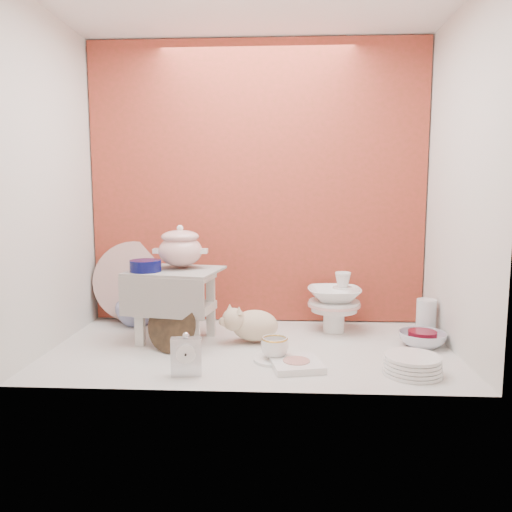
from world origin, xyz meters
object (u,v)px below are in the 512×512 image
Objects in this scene: mantel_clock at (186,354)px; crystal_bowl at (422,339)px; plush_pig at (255,325)px; gold_rim_teacup at (275,348)px; blue_white_vase at (137,303)px; porcelain_tower at (334,302)px; floral_platter at (134,282)px; dinner_plate_stack at (412,365)px; step_stool at (176,305)px; soup_tureen at (180,247)px.

mantel_clock is 1.10m from crystal_bowl.
mantel_clock is 0.61× the size of plush_pig.
crystal_bowl is (0.68, 0.23, -0.02)m from gold_rim_teacup.
blue_white_vase is 1.11× the size of crystal_bowl.
plush_pig reaches higher than gold_rim_teacup.
plush_pig is at bearing -23.60° from blue_white_vase.
blue_white_vase is at bearing 159.27° from plush_pig.
mantel_clock is 0.80× the size of crystal_bowl.
porcelain_tower is (0.29, 0.46, 0.10)m from gold_rim_teacup.
gold_rim_teacup is (0.75, -0.54, -0.06)m from blue_white_vase.
floral_platter reaches higher than dinner_plate_stack.
blue_white_vase is (0.03, -0.08, -0.10)m from floral_platter.
dinner_plate_stack is 0.38m from crystal_bowl.
crystal_bowl is (1.42, -0.31, -0.08)m from blue_white_vase.
blue_white_vase is (-0.27, 0.27, -0.05)m from step_stool.
porcelain_tower reaches higher than gold_rim_teacup.
floral_platter is at bearing 165.25° from crystal_bowl.
porcelain_tower is (1.04, -0.08, 0.04)m from blue_white_vase.
soup_tureen is 0.49m from blue_white_vase.
mantel_clock is 0.50m from plush_pig.
mantel_clock is at bearing -63.15° from step_stool.
soup_tureen is (0.02, 0.04, 0.28)m from step_stool.
dinner_plate_stack reaches higher than crystal_bowl.
floral_platter reaches higher than plush_pig.
plush_pig is at bearing -152.95° from porcelain_tower.
gold_rim_teacup is at bearing -38.41° from floral_platter.
step_stool reaches higher than mantel_clock.
dinner_plate_stack is 0.75× the size of porcelain_tower.
step_stool is at bearing 150.27° from gold_rim_teacup.
plush_pig is at bearing 178.20° from crystal_bowl.
gold_rim_teacup reaches higher than dinner_plate_stack.
floral_platter reaches higher than blue_white_vase.
dinner_plate_stack is (0.54, -0.12, -0.02)m from gold_rim_teacup.
blue_white_vase is 0.83m from mantel_clock.
dinner_plate_stack is at bearing -110.97° from crystal_bowl.
dinner_plate_stack is (1.28, -0.66, -0.08)m from blue_white_vase.
gold_rim_teacup is (0.10, -0.26, -0.02)m from plush_pig.
mantel_clock is 0.55× the size of porcelain_tower.
floral_platter is 1.87× the size of blue_white_vase.
porcelain_tower is at bearing 10.94° from soup_tureen.
plush_pig is at bearing -8.63° from soup_tureen.
dinner_plate_stack is at bearing -27.33° from blue_white_vase.
plush_pig is at bearing 149.11° from dinner_plate_stack.
plush_pig is 0.44m from porcelain_tower.
blue_white_vase is at bearing 144.00° from gold_rim_teacup.
soup_tureen is 0.51m from plush_pig.
blue_white_vase is at bearing -66.42° from floral_platter.
gold_rim_teacup is (0.46, -0.31, -0.39)m from soup_tureen.
crystal_bowl is at bearing -12.20° from blue_white_vase.
crystal_bowl is at bearing 15.83° from mantel_clock.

